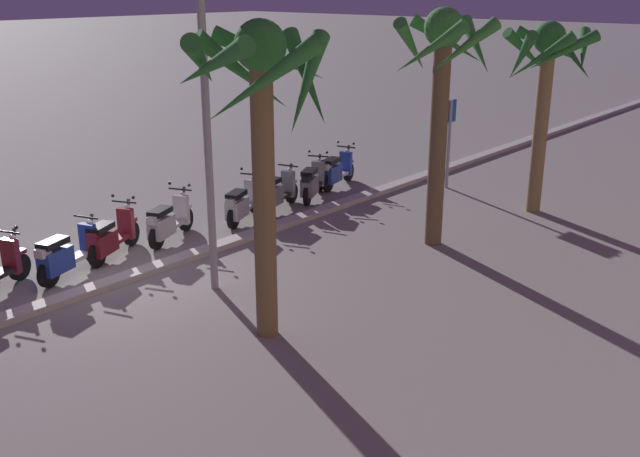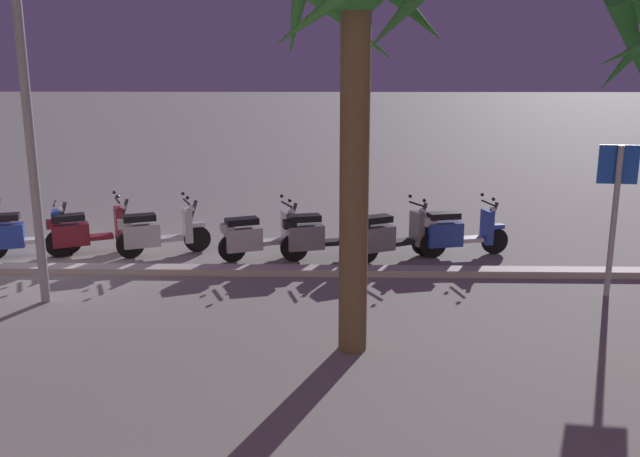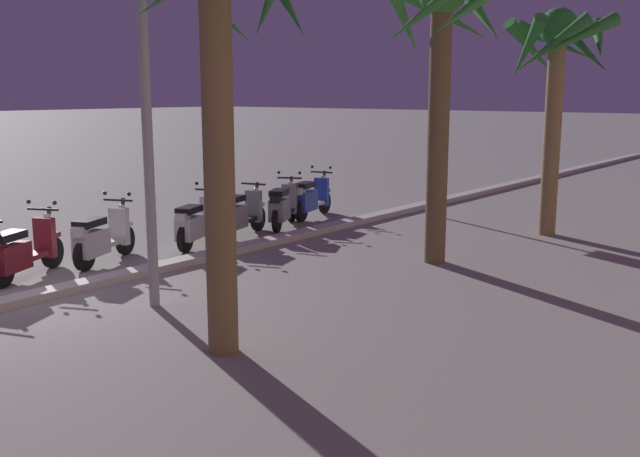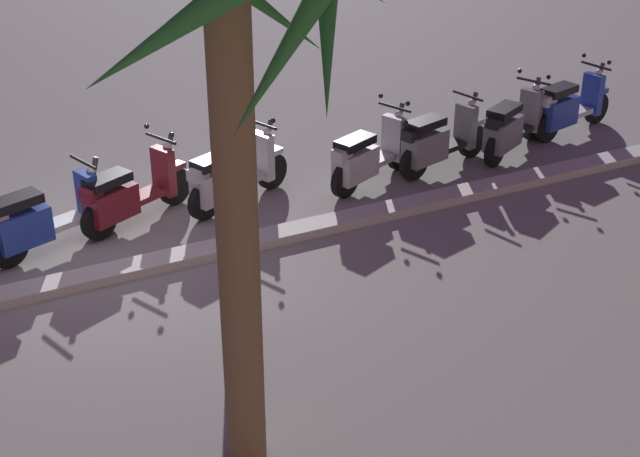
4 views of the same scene
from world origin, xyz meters
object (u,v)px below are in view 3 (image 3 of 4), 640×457
object	(u,v)px
scooter_blue_second_in_line	(311,198)
scooter_silver_gap_after_mid	(101,238)
scooter_maroon_tail_end	(22,252)
street_lamp	(143,32)
scooter_grey_lead_nearest	(283,207)
scooter_grey_far_back	(240,215)
crossing_sign	(441,153)
palm_tree_near_sign	(213,13)
palm_tree_far_corner	(558,65)
palm_tree_by_mall_entrance	(442,48)
scooter_silver_mid_centre	(196,224)

from	to	relation	value
scooter_blue_second_in_line	scooter_silver_gap_after_mid	world-z (taller)	same
scooter_maroon_tail_end	street_lamp	size ratio (longest dim) A/B	0.29
scooter_blue_second_in_line	scooter_grey_lead_nearest	xyz separation A→B (m)	(1.34, 0.31, 0.00)
scooter_grey_far_back	crossing_sign	size ratio (longest dim) A/B	0.73
palm_tree_near_sign	crossing_sign	bearing A→B (deg)	-165.17
street_lamp	palm_tree_near_sign	bearing A→B (deg)	71.59
scooter_maroon_tail_end	crossing_sign	size ratio (longest dim) A/B	0.71
scooter_silver_gap_after_mid	palm_tree_near_sign	xyz separation A→B (m)	(1.71, 4.71, 3.27)
scooter_blue_second_in_line	palm_tree_far_corner	size ratio (longest dim) A/B	0.39
scooter_grey_far_back	scooter_silver_gap_after_mid	bearing A→B (deg)	-3.71
scooter_grey_far_back	crossing_sign	xyz separation A→B (m)	(-4.64, 1.99, 1.04)
scooter_silver_gap_after_mid	scooter_maroon_tail_end	xyz separation A→B (m)	(1.39, -0.08, -0.01)
scooter_grey_far_back	palm_tree_by_mall_entrance	distance (m)	5.30
crossing_sign	scooter_grey_lead_nearest	bearing A→B (deg)	-30.74
scooter_grey_far_back	palm_tree_far_corner	xyz separation A→B (m)	(-4.19, 4.81, 2.98)
scooter_grey_lead_nearest	palm_tree_by_mall_entrance	size ratio (longest dim) A/B	0.34
scooter_maroon_tail_end	street_lamp	world-z (taller)	street_lamp
scooter_silver_mid_centre	scooter_silver_gap_after_mid	distance (m)	1.99
scooter_maroon_tail_end	crossing_sign	bearing A→B (deg)	166.06
scooter_grey_lead_nearest	palm_tree_near_sign	xyz separation A→B (m)	(6.18, 4.50, 3.25)
palm_tree_far_corner	palm_tree_by_mall_entrance	bearing A→B (deg)	-9.06
street_lamp	palm_tree_far_corner	bearing A→B (deg)	164.59
scooter_grey_far_back	palm_tree_near_sign	bearing A→B (deg)	42.80
scooter_silver_mid_centre	scooter_blue_second_in_line	bearing A→B (deg)	-175.34
scooter_blue_second_in_line	scooter_grey_far_back	bearing A→B (deg)	6.42
scooter_grey_lead_nearest	palm_tree_near_sign	distance (m)	8.31
scooter_grey_lead_nearest	scooter_silver_gap_after_mid	world-z (taller)	same
scooter_grey_lead_nearest	palm_tree_far_corner	distance (m)	6.33
scooter_grey_lead_nearest	crossing_sign	world-z (taller)	crossing_sign
palm_tree_by_mall_entrance	palm_tree_far_corner	bearing A→B (deg)	170.94
scooter_grey_lead_nearest	scooter_silver_mid_centre	bearing A→B (deg)	0.01
scooter_grey_lead_nearest	street_lamp	size ratio (longest dim) A/B	0.28
palm_tree_far_corner	palm_tree_near_sign	size ratio (longest dim) A/B	0.93
scooter_grey_far_back	palm_tree_far_corner	bearing A→B (deg)	131.06
crossing_sign	scooter_maroon_tail_end	bearing A→B (deg)	-13.94
scooter_silver_mid_centre	scooter_maroon_tail_end	bearing A→B (deg)	-5.10
crossing_sign	scooter_silver_gap_after_mid	bearing A→B (deg)	-15.74
scooter_maroon_tail_end	scooter_grey_far_back	bearing A→B (deg)	176.38
street_lamp	crossing_sign	bearing A→B (deg)	-176.74
crossing_sign	scooter_grey_far_back	bearing A→B (deg)	-23.24
scooter_grey_far_back	scooter_silver_gap_after_mid	world-z (taller)	scooter_silver_gap_after_mid
scooter_silver_gap_after_mid	scooter_grey_lead_nearest	bearing A→B (deg)	177.21
palm_tree_near_sign	scooter_grey_far_back	bearing A→B (deg)	-137.20
scooter_blue_second_in_line	crossing_sign	size ratio (longest dim) A/B	0.74
street_lamp	scooter_grey_lead_nearest	bearing A→B (deg)	-155.76
palm_tree_far_corner	street_lamp	xyz separation A→B (m)	(8.39, -2.31, 0.23)
crossing_sign	street_lamp	size ratio (longest dim) A/B	0.40
scooter_maroon_tail_end	palm_tree_near_sign	distance (m)	5.82
scooter_grey_far_back	scooter_silver_gap_after_mid	size ratio (longest dim) A/B	1.03
scooter_silver_gap_after_mid	crossing_sign	xyz separation A→B (m)	(-7.79, 2.20, 1.05)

